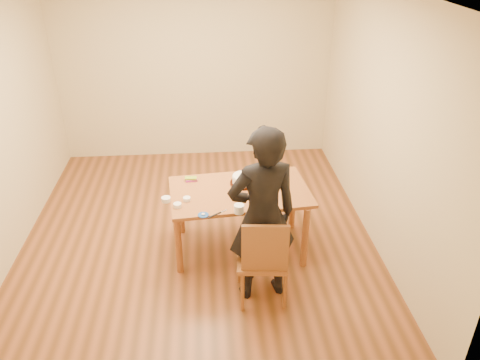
{
  "coord_description": "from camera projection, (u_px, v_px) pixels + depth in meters",
  "views": [
    {
      "loc": [
        0.13,
        -4.52,
        3.23
      ],
      "look_at": [
        0.46,
        -0.32,
        0.9
      ],
      "focal_mm": 35.0,
      "sensor_mm": 36.0,
      "label": 1
    }
  ],
  "objects": [
    {
      "name": "room_shell",
      "position": [
        193.0,
        117.0,
        5.14
      ],
      "size": [
        4.0,
        4.5,
        2.7
      ],
      "color": "#5C3517",
      "rests_on": "ground"
    },
    {
      "name": "dining_table",
      "position": [
        240.0,
        192.0,
        4.94
      ],
      "size": [
        1.53,
        1.0,
        0.04
      ],
      "primitive_type": "cube",
      "rotation": [
        0.0,
        0.0,
        0.09
      ],
      "color": "brown",
      "rests_on": "floor"
    },
    {
      "name": "dining_chair",
      "position": [
        262.0,
        258.0,
        4.41
      ],
      "size": [
        0.51,
        0.51,
        0.04
      ],
      "primitive_type": "cube",
      "rotation": [
        0.0,
        0.0,
        -0.09
      ],
      "color": "brown",
      "rests_on": "floor"
    },
    {
      "name": "cake_plate",
      "position": [
        243.0,
        183.0,
        5.04
      ],
      "size": [
        0.29,
        0.29,
        0.02
      ],
      "primitive_type": "cylinder",
      "color": "#AD2A0B",
      "rests_on": "dining_table"
    },
    {
      "name": "cake",
      "position": [
        243.0,
        179.0,
        5.02
      ],
      "size": [
        0.24,
        0.24,
        0.07
      ],
      "primitive_type": "cylinder",
      "color": "white",
      "rests_on": "cake_plate"
    },
    {
      "name": "frosting_dome",
      "position": [
        243.0,
        175.0,
        5.0
      ],
      "size": [
        0.23,
        0.23,
        0.03
      ],
      "primitive_type": "ellipsoid",
      "color": "white",
      "rests_on": "cake"
    },
    {
      "name": "frosting_tub",
      "position": [
        239.0,
        209.0,
        4.53
      ],
      "size": [
        0.1,
        0.1,
        0.09
      ],
      "primitive_type": "cylinder",
      "color": "white",
      "rests_on": "dining_table"
    },
    {
      "name": "frosting_lid",
      "position": [
        203.0,
        215.0,
        4.51
      ],
      "size": [
        0.11,
        0.11,
        0.01
      ],
      "primitive_type": "cylinder",
      "color": "#164292",
      "rests_on": "dining_table"
    },
    {
      "name": "frosting_dollop",
      "position": [
        203.0,
        214.0,
        4.5
      ],
      "size": [
        0.04,
        0.04,
        0.02
      ],
      "primitive_type": "ellipsoid",
      "color": "white",
      "rests_on": "frosting_lid"
    },
    {
      "name": "ramekin_green",
      "position": [
        177.0,
        205.0,
        4.64
      ],
      "size": [
        0.08,
        0.08,
        0.04
      ],
      "primitive_type": "cylinder",
      "color": "white",
      "rests_on": "dining_table"
    },
    {
      "name": "ramekin_yellow",
      "position": [
        187.0,
        199.0,
        4.74
      ],
      "size": [
        0.08,
        0.08,
        0.04
      ],
      "primitive_type": "cylinder",
      "color": "white",
      "rests_on": "dining_table"
    },
    {
      "name": "ramekin_multi",
      "position": [
        166.0,
        199.0,
        4.73
      ],
      "size": [
        0.09,
        0.09,
        0.04
      ],
      "primitive_type": "cylinder",
      "color": "white",
      "rests_on": "dining_table"
    },
    {
      "name": "candy_box_pink",
      "position": [
        191.0,
        180.0,
        5.11
      ],
      "size": [
        0.13,
        0.08,
        0.02
      ],
      "primitive_type": "cube",
      "rotation": [
        0.0,
        0.0,
        0.14
      ],
      "color": "#E535A0",
      "rests_on": "dining_table"
    },
    {
      "name": "candy_box_green",
      "position": [
        191.0,
        178.0,
        5.1
      ],
      "size": [
        0.13,
        0.07,
        0.02
      ],
      "primitive_type": "cube",
      "rotation": [
        0.0,
        0.0,
        -0.04
      ],
      "color": "#209C1C",
      "rests_on": "candy_box_pink"
    },
    {
      "name": "spatula",
      "position": [
        215.0,
        215.0,
        4.51
      ],
      "size": [
        0.13,
        0.1,
        0.01
      ],
      "primitive_type": "cube",
      "rotation": [
        0.0,
        0.0,
        0.64
      ],
      "color": "black",
      "rests_on": "dining_table"
    },
    {
      "name": "person",
      "position": [
        262.0,
        217.0,
        4.24
      ],
      "size": [
        0.72,
        0.54,
        1.78
      ],
      "primitive_type": "imported",
      "rotation": [
        0.0,
        0.0,
        3.33
      ],
      "color": "black",
      "rests_on": "floor"
    }
  ]
}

